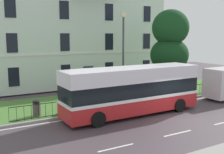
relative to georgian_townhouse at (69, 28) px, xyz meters
The scene contains 7 objects.
ground_plane 17.36m from the georgian_townhouse, 87.02° to the right, with size 60.00×56.00×0.18m.
georgian_townhouse is the anchor object (origin of this frame).
iron_verge_railing 14.20m from the georgian_townhouse, 90.00° to the right, with size 18.13×0.04×0.97m.
evergreen_tree 12.57m from the georgian_townhouse, 63.64° to the right, with size 4.46×4.46×8.03m.
single_decker_bus 15.63m from the georgian_townhouse, 94.86° to the right, with size 9.99×2.65×3.27m.
street_lamp_post 12.77m from the georgian_townhouse, 92.66° to the right, with size 0.36×0.24×6.98m.
litter_bin 15.35m from the georgian_townhouse, 120.16° to the right, with size 0.53×0.53×1.06m.
Camera 1 is at (-12.52, -12.78, 5.42)m, focal length 44.36 mm.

